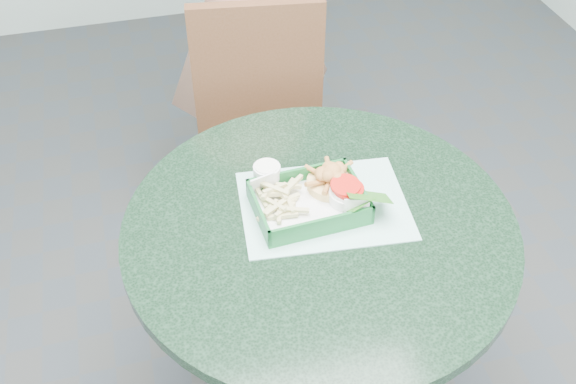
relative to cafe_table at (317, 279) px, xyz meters
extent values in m
cylinder|color=black|center=(0.00, 0.00, -0.20)|extent=(0.09, 0.09, 0.70)
cylinder|color=#27482D|center=(0.00, 0.00, 0.15)|extent=(0.87, 0.87, 0.03)
cube|color=black|center=(0.02, 0.55, -0.13)|extent=(0.40, 0.40, 0.04)
cube|color=black|center=(0.02, 0.73, 0.12)|extent=(0.40, 0.04, 0.46)
cube|color=black|center=(-0.15, 0.38, -0.37)|extent=(0.04, 0.04, 0.43)
cube|color=black|center=(0.20, 0.38, -0.37)|extent=(0.04, 0.04, 0.43)
cube|color=black|center=(-0.15, 0.72, -0.37)|extent=(0.04, 0.04, 0.43)
cube|color=black|center=(0.20, 0.72, -0.37)|extent=(0.04, 0.04, 0.43)
cube|color=#9ED7CE|center=(0.02, 0.05, 0.17)|extent=(0.40, 0.32, 0.00)
cube|color=#16612B|center=(-0.01, 0.04, 0.18)|extent=(0.24, 0.18, 0.01)
cube|color=white|center=(-0.01, 0.04, 0.18)|extent=(0.23, 0.16, 0.00)
cube|color=#16612B|center=(-0.01, 0.13, 0.20)|extent=(0.24, 0.01, 0.04)
cube|color=#16612B|center=(-0.01, -0.04, 0.20)|extent=(0.24, 0.01, 0.04)
cube|color=#16612B|center=(0.10, 0.04, 0.20)|extent=(0.01, 0.18, 0.04)
cube|color=#16612B|center=(-0.13, 0.04, 0.20)|extent=(0.01, 0.18, 0.04)
cylinder|color=tan|center=(0.05, 0.09, 0.20)|extent=(0.11, 0.11, 0.02)
cylinder|color=white|center=(-0.08, 0.15, 0.22)|extent=(0.06, 0.06, 0.03)
cylinder|color=white|center=(-0.08, 0.15, 0.24)|extent=(0.05, 0.05, 0.00)
cylinder|color=white|center=(0.07, 0.03, 0.20)|extent=(0.08, 0.08, 0.03)
torus|color=white|center=(0.07, 0.03, 0.22)|extent=(0.07, 0.07, 0.01)
cylinder|color=red|center=(0.07, 0.03, 0.23)|extent=(0.07, 0.07, 0.01)
camera|label=1|loc=(-0.33, -0.99, 1.25)|focal=42.00mm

